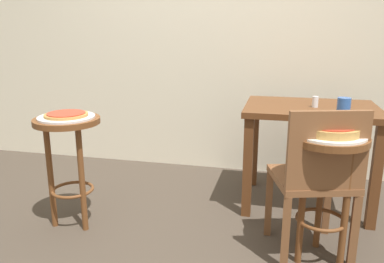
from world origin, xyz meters
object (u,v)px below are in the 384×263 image
condiment_shaker (315,102)px  serving_plate_foreground (329,134)px  serving_plate_middle (66,117)px  cup_near_edge (344,105)px  stool_middle (69,146)px  stool_foreground (326,169)px  dining_table (310,124)px  wooden_chair (316,178)px  pizza_middle (66,115)px  pizza_foreground (329,129)px

condiment_shaker → serving_plate_foreground: bearing=-87.9°
serving_plate_middle → cup_near_edge: (1.64, 0.47, 0.06)m
stool_middle → condiment_shaker: (1.48, 0.61, 0.23)m
stool_foreground → cup_near_edge: (0.14, 0.52, 0.24)m
serving_plate_middle → cup_near_edge: bearing=15.8°
dining_table → stool_middle: bearing=-156.0°
serving_plate_foreground → wooden_chair: size_ratio=0.43×
dining_table → cup_near_edge: cup_near_edge is taller
stool_middle → dining_table: (1.47, 0.65, 0.07)m
serving_plate_foreground → cup_near_edge: (0.14, 0.52, 0.06)m
serving_plate_middle → stool_foreground: bearing=-2.0°
stool_foreground → cup_near_edge: 0.59m
stool_middle → pizza_middle: 0.20m
stool_middle → pizza_middle: size_ratio=2.71×
serving_plate_middle → cup_near_edge: 1.71m
pizza_foreground → serving_plate_middle: size_ratio=0.88×
dining_table → wooden_chair: (0.00, -0.69, -0.13)m
pizza_middle → cup_near_edge: 1.71m
serving_plate_foreground → cup_near_edge: size_ratio=3.91×
serving_plate_foreground → serving_plate_middle: same height
stool_foreground → serving_plate_middle: serving_plate_middle is taller
serving_plate_foreground → pizza_middle: 1.51m
serving_plate_foreground → cup_near_edge: bearing=75.4°
pizza_foreground → condiment_shaker: (-0.02, 0.66, 0.02)m
serving_plate_middle → condiment_shaker: 1.61m
stool_middle → stool_foreground: bearing=-2.0°
pizza_foreground → serving_plate_middle: (-1.51, 0.05, -0.03)m
condiment_shaker → stool_middle: bearing=-157.7°
dining_table → cup_near_edge: bearing=-46.0°
stool_foreground → pizza_middle: 1.52m
cup_near_edge → serving_plate_middle: bearing=-164.2°
pizza_foreground → serving_plate_foreground: bearing=180.0°
pizza_middle → stool_middle: bearing=-90.0°
serving_plate_foreground → stool_middle: serving_plate_foreground is taller
stool_foreground → cup_near_edge: bearing=75.4°
serving_plate_foreground → serving_plate_middle: (-1.51, 0.05, 0.00)m
pizza_foreground → serving_plate_middle: 1.51m
stool_middle → cup_near_edge: bearing=15.8°
stool_middle → dining_table: dining_table is taller
stool_foreground → cup_near_edge: size_ratio=7.45×
stool_foreground → pizza_middle: pizza_middle is taller
pizza_foreground → stool_middle: 1.53m
stool_foreground → pizza_middle: size_ratio=2.71×
serving_plate_foreground → cup_near_edge: 0.54m
pizza_middle → condiment_shaker: (1.48, 0.61, 0.03)m
stool_foreground → pizza_foreground: bearing=26.6°
stool_middle → condiment_shaker: 1.62m
stool_middle → wooden_chair: size_ratio=0.83×
wooden_chair → cup_near_edge: bearing=70.9°
pizza_middle → cup_near_edge: cup_near_edge is taller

